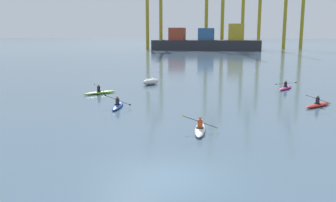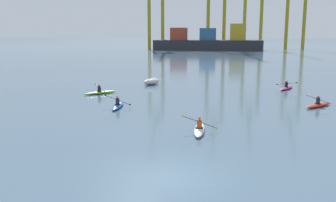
% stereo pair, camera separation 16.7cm
% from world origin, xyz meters
% --- Properties ---
extents(ground_plane, '(800.00, 800.00, 0.00)m').
position_xyz_m(ground_plane, '(0.00, 0.00, 0.00)').
color(ground_plane, slate).
extents(container_barge, '(36.43, 9.46, 8.83)m').
position_xyz_m(container_barge, '(-6.88, 112.98, 2.83)').
color(container_barge, '#28282D').
rests_on(container_barge, ground).
extents(gantry_crane_east_mid, '(7.25, 19.43, 36.25)m').
position_xyz_m(gantry_crane_east_mid, '(8.22, 127.70, 17.42)').
color(gantry_crane_east_mid, olive).
rests_on(gantry_crane_east_mid, ground).
extents(capsized_dinghy, '(2.08, 2.82, 0.76)m').
position_xyz_m(capsized_dinghy, '(-6.95, 26.63, 0.35)').
color(capsized_dinghy, beige).
rests_on(capsized_dinghy, ground).
extents(kayak_magenta, '(2.07, 3.31, 0.95)m').
position_xyz_m(kayak_magenta, '(7.83, 25.75, 0.17)').
color(kayak_magenta, '#C13384').
rests_on(kayak_magenta, ground).
extents(kayak_lime, '(2.80, 2.85, 0.95)m').
position_xyz_m(kayak_lime, '(-10.40, 19.34, 0.17)').
color(kayak_lime, '#7ABC2D').
rests_on(kayak_lime, ground).
extents(kayak_red, '(2.71, 2.94, 0.95)m').
position_xyz_m(kayak_red, '(9.11, 16.53, 0.17)').
color(kayak_red, red).
rests_on(kayak_red, ground).
extents(kayak_white, '(2.20, 3.42, 1.02)m').
position_xyz_m(kayak_white, '(0.46, 7.28, 0.17)').
color(kayak_white, silver).
rests_on(kayak_white, ground).
extents(kayak_blue, '(2.16, 3.45, 1.07)m').
position_xyz_m(kayak_blue, '(-6.64, 13.36, 0.17)').
color(kayak_blue, '#2856B2').
rests_on(kayak_blue, ground).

